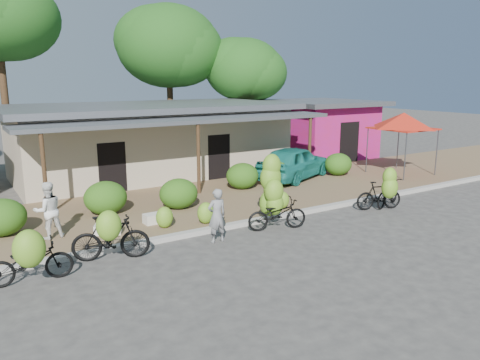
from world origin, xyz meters
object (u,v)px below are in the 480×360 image
(tree_center_right, at_px, (165,44))
(bike_far_right, at_px, (388,193))
(bike_left, at_px, (111,236))
(sack_near, at_px, (157,218))
(tree_near_right, at_px, (240,68))
(bystander, at_px, (48,210))
(bike_right, at_px, (382,192))
(bike_far_left, at_px, (30,259))
(red_canopy, at_px, (404,121))
(teal_van, at_px, (294,162))
(sack_far, at_px, (108,229))
(bike_center, at_px, (274,199))
(vendor, at_px, (217,216))

(tree_center_right, height_order, bike_far_right, tree_center_right)
(bike_left, relative_size, sack_near, 2.37)
(tree_near_right, relative_size, sack_near, 8.14)
(bystander, bearing_deg, sack_near, 170.82)
(bike_left, relative_size, bike_right, 1.15)
(bike_left, height_order, bystander, bystander)
(tree_center_right, height_order, bike_far_left, tree_center_right)
(red_canopy, distance_m, teal_van, 5.58)
(tree_center_right, height_order, bike_left, tree_center_right)
(tree_center_right, xyz_separation_m, red_canopy, (6.49, -12.16, -3.85))
(sack_far, xyz_separation_m, bystander, (-1.49, 0.51, 0.67))
(sack_near, bearing_deg, bike_far_left, -148.46)
(red_canopy, height_order, bystander, red_canopy)
(bystander, bearing_deg, red_canopy, 178.29)
(tree_near_right, distance_m, bike_left, 18.61)
(sack_near, distance_m, bystander, 3.20)
(bike_center, distance_m, bystander, 6.55)
(vendor, height_order, teal_van, teal_van)
(bike_center, bearing_deg, vendor, 113.09)
(red_canopy, distance_m, bike_far_right, 6.12)
(bike_left, bearing_deg, sack_near, -26.71)
(bike_left, bearing_deg, bike_far_right, -72.19)
(tree_near_right, height_order, bike_right, tree_near_right)
(red_canopy, height_order, sack_near, red_canopy)
(red_canopy, relative_size, teal_van, 0.80)
(bike_left, bearing_deg, tree_near_right, -23.99)
(tree_near_right, xyz_separation_m, teal_van, (-2.52, -8.41, -4.27))
(bike_far_right, height_order, bystander, bystander)
(sack_far, distance_m, bystander, 1.71)
(bystander, bearing_deg, teal_van, -171.33)
(red_canopy, relative_size, bike_center, 1.55)
(sack_near, bearing_deg, bike_center, -33.60)
(bike_far_right, bearing_deg, teal_van, -16.25)
(bike_center, relative_size, vendor, 1.46)
(bike_far_left, xyz_separation_m, bike_left, (1.95, 0.42, 0.06))
(bike_center, xyz_separation_m, bystander, (-6.15, 2.26, 0.03))
(bike_far_left, bearing_deg, vendor, -82.07)
(bike_center, distance_m, teal_van, 6.67)
(bike_far_left, relative_size, sack_far, 2.54)
(tree_near_right, bearing_deg, teal_van, -106.68)
(teal_van, bearing_deg, tree_center_right, -15.10)
(bike_right, bearing_deg, tree_near_right, 7.17)
(sack_near, xyz_separation_m, sack_far, (-1.64, -0.26, -0.01))
(red_canopy, height_order, vendor, red_canopy)
(sack_near, distance_m, teal_van, 8.17)
(teal_van, bearing_deg, sack_far, 85.02)
(bike_center, distance_m, bike_far_right, 4.95)
(vendor, bearing_deg, bike_far_right, -178.55)
(sack_near, relative_size, sack_far, 1.13)
(sack_near, bearing_deg, tree_center_right, 64.96)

